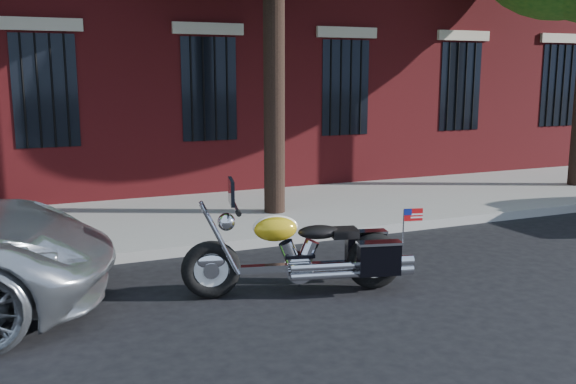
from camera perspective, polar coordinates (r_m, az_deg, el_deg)
name	(u,v)px	position (r m, az deg, el deg)	size (l,w,h in m)	color
ground	(322,270)	(8.39, 3.06, -6.94)	(120.00, 120.00, 0.00)	black
curb	(282,239)	(9.58, -0.58, -4.23)	(40.00, 0.16, 0.15)	gray
sidewalk	(241,214)	(11.29, -4.23, -1.98)	(40.00, 3.60, 0.15)	gray
motorcycle	(306,255)	(7.40, 1.64, -5.61)	(2.58, 1.16, 1.36)	black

